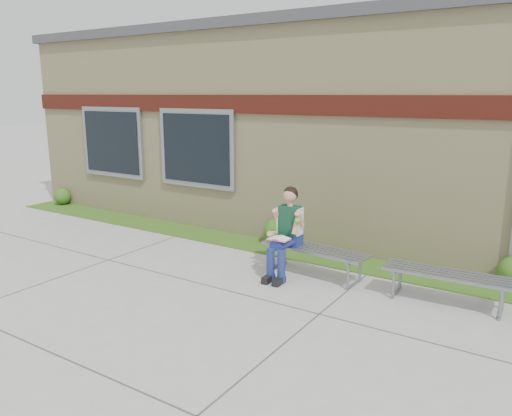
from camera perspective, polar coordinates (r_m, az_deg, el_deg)
The scene contains 8 objects.
ground at distance 6.73m, azimuth -2.50°, elevation -11.62°, with size 80.00×80.00×0.00m, color #9E9E99.
grass_strip at distance 8.83m, azimuth 7.29°, elevation -5.56°, with size 16.00×0.80×0.02m, color #2A5416.
school_building at distance 11.56m, azimuth 14.95°, elevation 9.07°, with size 16.20×6.22×4.20m.
bench_left at distance 7.87m, azimuth 6.67°, elevation -5.28°, with size 1.77×0.63×0.45m.
bench_right at distance 7.28m, azimuth 21.06°, elevation -7.68°, with size 1.71×0.54×0.44m.
girl at distance 7.76m, azimuth 3.45°, elevation -2.62°, with size 0.52×0.85×1.40m.
shrub_west at distance 13.69m, azimuth -21.24°, elevation 1.23°, with size 0.41×0.41×0.41m, color #2A5416.
shrub_mid at distance 9.43m, azimuth 2.32°, elevation -2.67°, with size 0.48×0.48×0.48m, color #2A5416.
Camera 1 is at (3.55, -4.99, 2.80)m, focal length 35.00 mm.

